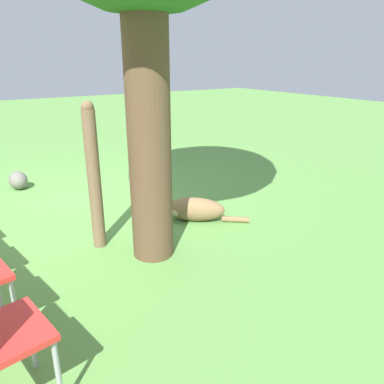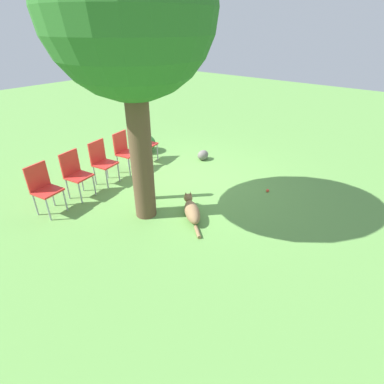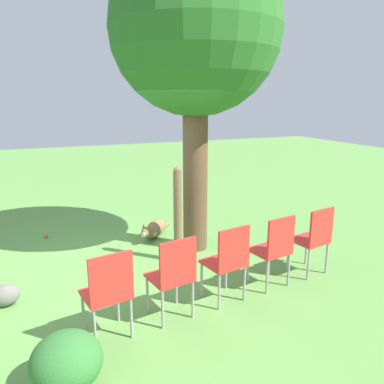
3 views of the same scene
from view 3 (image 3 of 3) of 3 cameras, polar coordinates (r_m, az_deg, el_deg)
The scene contains 12 objects.
ground_plane at distance 5.63m, azimuth -10.32°, elevation -11.33°, with size 30.00×30.00×0.00m, color #609947.
oak_tree at distance 5.85m, azimuth 0.54°, elevation 23.22°, with size 2.51×2.51×4.63m.
dog at distance 6.70m, azimuth -5.77°, elevation -5.65°, with size 0.94×0.81×0.35m.
fence_post at distance 5.51m, azimuth -2.18°, elevation -3.48°, with size 0.13×0.13×1.45m.
red_chair_0 at distance 3.90m, azimuth -12.63°, elevation -14.28°, with size 0.49×0.51×0.97m.
red_chair_1 at distance 4.15m, azimuth -2.86°, elevation -12.16°, with size 0.49×0.51×0.97m.
red_chair_2 at distance 4.49m, azimuth 5.49°, elevation -10.05°, with size 0.49×0.51×0.97m.
red_chair_3 at distance 4.93m, azimuth 12.42°, elevation -8.11°, with size 0.49×0.51×0.97m.
red_chair_4 at distance 5.42m, azimuth 18.11°, elevation -6.41°, with size 0.49×0.51×0.97m.
tennis_ball at distance 7.11m, azimuth -21.34°, elevation -6.32°, with size 0.07×0.07×0.07m.
garden_rock at distance 5.10m, azimuth -26.63°, elevation -13.89°, with size 0.25×0.33×0.26m.
low_shrub at distance 3.62m, azimuth -18.56°, elevation -23.25°, with size 0.61×0.61×0.49m.
Camera 3 is at (4.99, -1.03, 2.39)m, focal length 35.00 mm.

